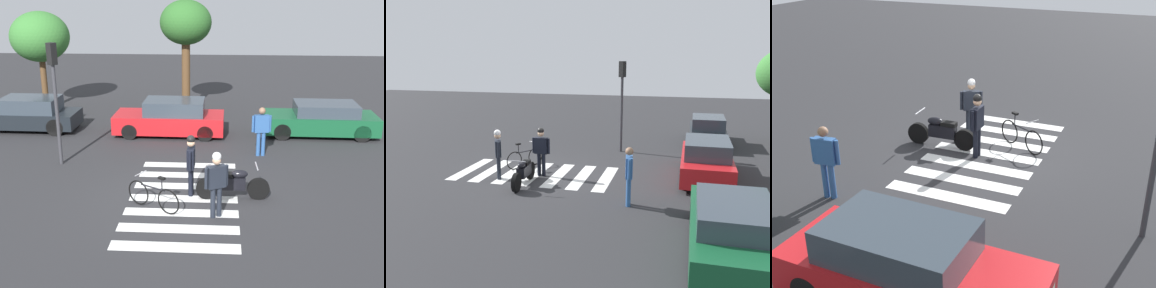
# 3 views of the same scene
# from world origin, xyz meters

# --- Properties ---
(ground_plane) EXTENTS (60.00, 60.00, 0.00)m
(ground_plane) POSITION_xyz_m (0.00, 0.00, 0.00)
(ground_plane) COLOR #2B2B2D
(police_motorcycle) EXTENTS (2.11, 0.62, 1.03)m
(police_motorcycle) POSITION_xyz_m (1.40, 0.08, 0.46)
(police_motorcycle) COLOR black
(police_motorcycle) RESTS_ON ground_plane
(leaning_bicycle) EXTENTS (1.53, 0.96, 1.02)m
(leaning_bicycle) POSITION_xyz_m (-0.77, -0.72, 0.39)
(leaning_bicycle) COLOR black
(leaning_bicycle) RESTS_ON ground_plane
(officer_on_foot) EXTENTS (0.61, 0.40, 1.81)m
(officer_on_foot) POSITION_xyz_m (0.94, -1.06, 1.05)
(officer_on_foot) COLOR #1E232D
(officer_on_foot) RESTS_ON ground_plane
(officer_by_motorcycle) EXTENTS (0.24, 0.68, 1.82)m
(officer_by_motorcycle) POSITION_xyz_m (0.20, 0.30, 1.06)
(officer_by_motorcycle) COLOR black
(officer_by_motorcycle) RESTS_ON ground_plane
(pedestrian_bystander) EXTENTS (0.70, 0.27, 1.78)m
(pedestrian_bystander) POSITION_xyz_m (2.48, 3.84, 1.03)
(pedestrian_bystander) COLOR #2D5999
(pedestrian_bystander) RESTS_ON ground_plane
(crosswalk_stripes) EXTENTS (3.11, 5.85, 0.01)m
(crosswalk_stripes) POSITION_xyz_m (0.00, -0.00, 0.00)
(crosswalk_stripes) COLOR silver
(crosswalk_stripes) RESTS_ON ground_plane
(car_black_suv) EXTENTS (4.33, 1.79, 1.41)m
(car_black_suv) POSITION_xyz_m (-7.06, 6.52, 0.67)
(car_black_suv) COLOR black
(car_black_suv) RESTS_ON ground_plane
(car_red_convertible) EXTENTS (4.45, 1.81, 1.46)m
(car_red_convertible) POSITION_xyz_m (-1.00, 6.20, 0.69)
(car_red_convertible) COLOR black
(car_red_convertible) RESTS_ON ground_plane
(car_green_compact) EXTENTS (4.58, 1.90, 1.34)m
(car_green_compact) POSITION_xyz_m (5.09, 6.50, 0.65)
(car_green_compact) COLOR black
(car_green_compact) RESTS_ON ground_plane
(traffic_light_pole) EXTENTS (0.36, 0.33, 4.11)m
(traffic_light_pole) POSITION_xyz_m (-4.42, 2.58, 2.77)
(traffic_light_pole) COLOR #38383D
(traffic_light_pole) RESTS_ON ground_plane
(street_tree_near) EXTENTS (2.77, 2.77, 4.71)m
(street_tree_near) POSITION_xyz_m (-7.55, 9.98, 3.51)
(street_tree_near) COLOR brown
(street_tree_near) RESTS_ON ground_plane
(street_tree_mid) EXTENTS (2.39, 2.39, 5.24)m
(street_tree_mid) POSITION_xyz_m (-0.64, 9.98, 4.11)
(street_tree_mid) COLOR brown
(street_tree_mid) RESTS_ON ground_plane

